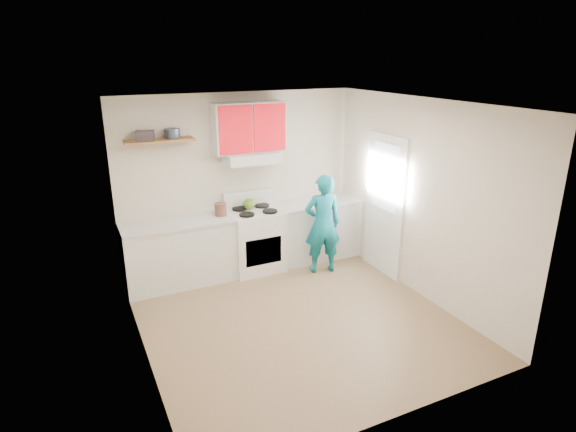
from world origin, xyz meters
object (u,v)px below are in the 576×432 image
stove (255,240)px  kettle (249,204)px  tin (172,133)px  person (323,224)px  crock (221,210)px

stove → kettle: 0.55m
stove → tin: bearing=169.1°
stove → person: (0.86, -0.50, 0.28)m
kettle → crock: bearing=-149.6°
tin → kettle: 1.51m
stove → crock: size_ratio=4.56×
tin → person: (1.93, -0.71, -1.36)m
kettle → stove: bearing=-55.5°
stove → tin: (-1.07, 0.21, 1.64)m
kettle → crock: size_ratio=0.93×
person → tin: bearing=-7.3°
stove → person: 1.04m
kettle → person: bearing=-16.3°
tin → crock: (0.56, -0.19, -1.10)m
tin → crock: size_ratio=1.01×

